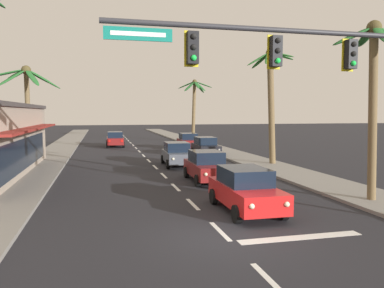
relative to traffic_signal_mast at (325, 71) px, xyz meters
The scene contains 15 objects.
ground_plane 6.06m from the traffic_signal_mast, behind, with size 220.00×220.00×0.00m, color #232328.
sidewalk_right 21.11m from the traffic_signal_mast, 77.24° to the left, with size 3.20×110.00×0.14m, color gray.
sidewalk_left 23.40m from the traffic_signal_mast, 118.97° to the left, with size 3.20×110.00×0.14m, color gray.
lane_markings 20.82m from the traffic_signal_mast, 98.15° to the left, with size 4.28×87.41×0.01m.
traffic_signal_mast is the anchor object (origin of this frame).
sedan_lead_at_stop_bar 5.28m from the traffic_signal_mast, 119.94° to the left, with size 1.97×4.46×1.68m.
sedan_third_in_queue 10.27m from the traffic_signal_mast, 97.81° to the left, with size 2.01×4.47×1.68m.
sedan_fifth_in_queue 16.44m from the traffic_signal_mast, 95.91° to the left, with size 2.06×4.49×1.68m.
sedan_oncoming_far 33.23m from the traffic_signal_mast, 99.42° to the left, with size 1.98×4.46×1.68m.
sedan_parked_nearest_kerb 21.58m from the traffic_signal_mast, 84.72° to the left, with size 2.08×4.50×1.68m.
sedan_parked_mid_kerb 27.87m from the traffic_signal_mast, 86.07° to the left, with size 2.06×4.50×1.68m.
palm_left_second 19.68m from the traffic_signal_mast, 126.05° to the left, with size 4.49×3.92×6.85m.
palm_right_nearest 4.91m from the traffic_signal_mast, 35.14° to the left, with size 3.44×3.28×7.55m.
palm_right_second 15.25m from the traffic_signal_mast, 71.10° to the left, with size 3.59×3.23×8.32m.
palm_right_farthest 37.99m from the traffic_signal_mast, 82.38° to the left, with size 4.48×4.55×8.12m.
Camera 1 is at (-3.67, -10.82, 3.79)m, focal length 35.60 mm.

